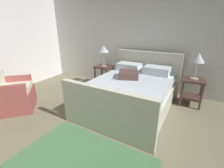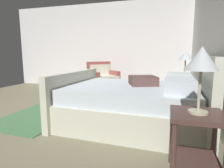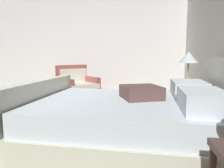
{
  "view_description": "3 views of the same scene",
  "coord_description": "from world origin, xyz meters",
  "px_view_note": "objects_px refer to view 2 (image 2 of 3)",
  "views": [
    {
      "loc": [
        1.09,
        -0.99,
        1.66
      ],
      "look_at": [
        -0.18,
        1.43,
        0.62
      ],
      "focal_mm": 24.47,
      "sensor_mm": 36.0,
      "label": 1
    },
    {
      "loc": [
        2.88,
        2.29,
        1.09
      ],
      "look_at": [
        -0.1,
        1.43,
        0.6
      ],
      "focal_mm": 29.7,
      "sensor_mm": 36.0,
      "label": 2
    },
    {
      "loc": [
        2.26,
        1.95,
        1.08
      ],
      "look_at": [
        -0.46,
        1.57,
        0.72
      ],
      "focal_mm": 33.47,
      "sensor_mm": 36.0,
      "label": 3
    }
  ],
  "objects_px": {
    "table_lamp_left": "(186,57)",
    "table_lamp_right": "(202,61)",
    "armchair": "(103,81)",
    "nightstand_right": "(196,135)",
    "bed": "(135,103)",
    "nightstand_left": "(184,89)"
  },
  "relations": [
    {
      "from": "table_lamp_left",
      "to": "nightstand_right",
      "type": "bearing_deg",
      "value": -2.3
    },
    {
      "from": "bed",
      "to": "nightstand_left",
      "type": "xyz_separation_m",
      "value": [
        -1.15,
        0.82,
        0.06
      ]
    },
    {
      "from": "nightstand_right",
      "to": "table_lamp_left",
      "type": "bearing_deg",
      "value": 177.7
    },
    {
      "from": "nightstand_right",
      "to": "table_lamp_right",
      "type": "xyz_separation_m",
      "value": [
        0.0,
        0.0,
        0.64
      ]
    },
    {
      "from": "table_lamp_right",
      "to": "armchair",
      "type": "relative_size",
      "value": 0.55
    },
    {
      "from": "bed",
      "to": "table_lamp_right",
      "type": "xyz_separation_m",
      "value": [
        1.15,
        0.72,
        0.7
      ]
    },
    {
      "from": "bed",
      "to": "table_lamp_left",
      "type": "bearing_deg",
      "value": 144.65
    },
    {
      "from": "bed",
      "to": "nightstand_right",
      "type": "xyz_separation_m",
      "value": [
        1.15,
        0.72,
        0.06
      ]
    },
    {
      "from": "table_lamp_left",
      "to": "table_lamp_right",
      "type": "bearing_deg",
      "value": -2.3
    },
    {
      "from": "table_lamp_left",
      "to": "armchair",
      "type": "xyz_separation_m",
      "value": [
        -1.01,
        -2.08,
        -0.71
      ]
    },
    {
      "from": "bed",
      "to": "nightstand_right",
      "type": "height_order",
      "value": "bed"
    },
    {
      "from": "nightstand_left",
      "to": "table_lamp_left",
      "type": "height_order",
      "value": "table_lamp_left"
    },
    {
      "from": "bed",
      "to": "nightstand_right",
      "type": "distance_m",
      "value": 1.36
    },
    {
      "from": "bed",
      "to": "table_lamp_right",
      "type": "relative_size",
      "value": 3.92
    },
    {
      "from": "table_lamp_right",
      "to": "table_lamp_left",
      "type": "xyz_separation_m",
      "value": [
        -2.3,
        0.09,
        0.01
      ]
    },
    {
      "from": "nightstand_left",
      "to": "table_lamp_right",
      "type": "bearing_deg",
      "value": -2.3
    },
    {
      "from": "table_lamp_right",
      "to": "armchair",
      "type": "xyz_separation_m",
      "value": [
        -3.31,
        -1.99,
        -0.69
      ]
    },
    {
      "from": "nightstand_right",
      "to": "armchair",
      "type": "relative_size",
      "value": 0.59
    },
    {
      "from": "armchair",
      "to": "nightstand_right",
      "type": "bearing_deg",
      "value": 31.08
    },
    {
      "from": "table_lamp_right",
      "to": "armchair",
      "type": "height_order",
      "value": "table_lamp_right"
    },
    {
      "from": "table_lamp_right",
      "to": "table_lamp_left",
      "type": "height_order",
      "value": "table_lamp_left"
    },
    {
      "from": "armchair",
      "to": "table_lamp_right",
      "type": "bearing_deg",
      "value": 31.08
    }
  ]
}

